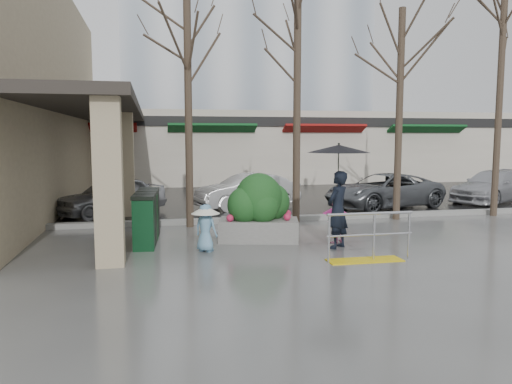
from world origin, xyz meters
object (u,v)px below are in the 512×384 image
object	(u,v)px
woman	(338,184)
car_b	(247,191)
child_blue	(206,223)
tree_midwest	(298,46)
news_boxes	(147,217)
car_c	(383,191)
handrail	(368,243)
car_a	(112,196)
tree_west	(187,47)
child_pink	(335,219)
tree_mideast	(401,63)
planter	(259,208)
car_d	(493,186)
tree_east	(502,49)

from	to	relation	value
woman	car_b	world-z (taller)	woman
child_blue	tree_midwest	bearing A→B (deg)	-96.32
news_boxes	car_c	world-z (taller)	same
handrail	car_a	bearing A→B (deg)	127.04
tree_west	news_boxes	bearing A→B (deg)	-121.81
child_pink	car_c	bearing A→B (deg)	-155.49
tree_west	news_boxes	size ratio (longest dim) A/B	2.97
tree_west	child_blue	bearing A→B (deg)	-87.95
car_a	car_c	size ratio (longest dim) A/B	0.82
tree_midwest	tree_mideast	distance (m)	3.32
car_c	news_boxes	bearing A→B (deg)	-77.62
tree_west	planter	distance (m)	5.11
woman	news_boxes	size ratio (longest dim) A/B	1.07
planter	car_c	distance (m)	7.47
tree_midwest	car_d	distance (m)	10.67
tree_east	tree_west	bearing A→B (deg)	180.00
child_pink	child_blue	size ratio (longest dim) A/B	0.92
tree_midwest	car_b	bearing A→B (deg)	104.29
car_d	car_c	bearing A→B (deg)	-108.27
handrail	car_c	bearing A→B (deg)	61.82
handrail	car_b	size ratio (longest dim) A/B	0.50
tree_east	planter	distance (m)	9.88
tree_mideast	car_a	size ratio (longest dim) A/B	1.76
woman	car_d	distance (m)	11.33
woman	car_a	xyz separation A→B (m)	(-5.56, 6.36, -0.87)
tree_mideast	car_c	xyz separation A→B (m)	(0.76, 2.48, -4.23)
tree_midwest	woman	distance (m)	5.14
tree_mideast	child_blue	world-z (taller)	tree_mideast
car_a	car_d	distance (m)	14.71
car_b	news_boxes	bearing A→B (deg)	-50.01
tree_midwest	car_d	xyz separation A→B (m)	(9.11, 3.10, -4.60)
tree_mideast	handrail	bearing A→B (deg)	-123.19
tree_east	car_b	bearing A→B (deg)	156.21
car_c	car_d	world-z (taller)	same
handrail	tree_east	xyz separation A→B (m)	(6.64, 4.80, 5.01)
tree_midwest	car_c	size ratio (longest dim) A/B	1.54
tree_west	news_boxes	xyz separation A→B (m)	(-1.19, -1.93, -4.45)
tree_east	car_c	bearing A→B (deg)	137.82
tree_west	planter	xyz separation A→B (m)	(1.55, -2.33, -4.27)
child_pink	tree_west	bearing A→B (deg)	-71.09
woman	car_a	world-z (taller)	woman
tree_midwest	child_blue	world-z (taller)	tree_midwest
handrail	tree_west	size ratio (longest dim) A/B	0.28
handrail	news_boxes	distance (m)	5.39
woman	car_b	size ratio (longest dim) A/B	0.64
handrail	planter	distance (m)	3.09
car_c	tree_midwest	bearing A→B (deg)	-73.73
car_a	car_c	world-z (taller)	same
tree_mideast	car_b	bearing A→B (deg)	140.94
planter	tree_east	bearing A→B (deg)	15.40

